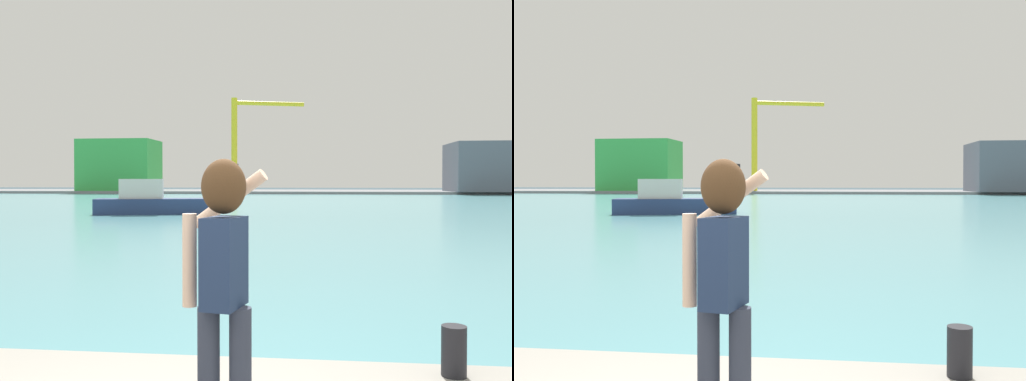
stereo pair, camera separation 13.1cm
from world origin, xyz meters
TOP-DOWN VIEW (x-y plane):
  - ground_plane at (0.00, 50.00)m, footprint 220.00×220.00m
  - harbor_water at (0.00, 52.00)m, footprint 140.00×100.00m
  - far_shore_dock at (0.00, 92.00)m, footprint 140.00×20.00m
  - person_photographer at (0.26, 0.43)m, footprint 0.53×0.57m
  - harbor_bollard at (1.95, 1.71)m, footprint 0.20×0.20m
  - boat_moored at (-9.60, 31.12)m, footprint 7.94×4.02m
  - warehouse_left at (-32.78, 87.81)m, footprint 12.34×8.73m
  - warehouse_right at (29.84, 86.10)m, footprint 17.20×10.66m
  - port_crane at (-11.51, 88.20)m, footprint 11.97×4.35m

SIDE VIEW (x-z plane):
  - ground_plane at x=0.00m, z-range 0.00..0.00m
  - harbor_water at x=0.00m, z-range 0.00..0.02m
  - far_shore_dock at x=0.00m, z-range 0.00..0.43m
  - harbor_bollard at x=1.95m, z-range 0.53..0.95m
  - boat_moored at x=-9.60m, z-range -0.32..1.89m
  - person_photographer at x=0.26m, z-range 0.73..2.47m
  - warehouse_right at x=29.84m, z-range 0.43..7.97m
  - warehouse_left at x=-32.78m, z-range 0.43..8.99m
  - port_crane at x=-11.51m, z-range 2.33..17.73m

